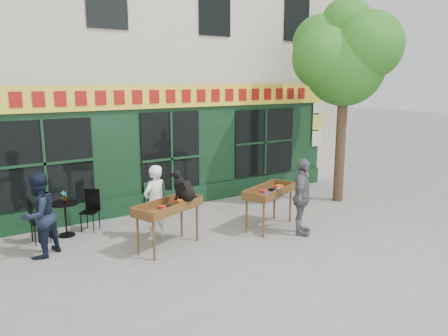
# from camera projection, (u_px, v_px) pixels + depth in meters

# --- Properties ---
(ground) EXTENTS (80.00, 80.00, 0.00)m
(ground) POSITION_uv_depth(u_px,v_px,m) (218.00, 231.00, 10.04)
(ground) COLOR slate
(ground) RESTS_ON ground
(building) EXTENTS (14.00, 7.26, 10.00)m
(building) POSITION_uv_depth(u_px,v_px,m) (117.00, 30.00, 13.94)
(building) COLOR beige
(building) RESTS_ON ground
(street_tree) EXTENTS (3.05, 2.90, 5.60)m
(street_tree) POSITION_uv_depth(u_px,v_px,m) (345.00, 54.00, 11.87)
(street_tree) COLOR #382619
(street_tree) RESTS_ON ground
(book_cart_center) EXTENTS (1.62, 1.11, 0.99)m
(book_cart_center) POSITION_uv_depth(u_px,v_px,m) (168.00, 209.00, 8.89)
(book_cart_center) COLOR brown
(book_cart_center) RESTS_ON ground
(dog) EXTENTS (0.53, 0.68, 0.60)m
(dog) POSITION_uv_depth(u_px,v_px,m) (184.00, 185.00, 8.94)
(dog) COLOR black
(dog) RESTS_ON book_cart_center
(woman) EXTENTS (0.70, 0.58, 1.64)m
(woman) POSITION_uv_depth(u_px,v_px,m) (155.00, 202.00, 9.42)
(woman) COLOR white
(woman) RESTS_ON ground
(book_cart_right) EXTENTS (1.62, 1.12, 0.99)m
(book_cart_right) POSITION_uv_depth(u_px,v_px,m) (270.00, 194.00, 10.13)
(book_cart_right) COLOR brown
(book_cart_right) RESTS_ON ground
(man_right) EXTENTS (1.04, 0.99, 1.73)m
(man_right) POSITION_uv_depth(u_px,v_px,m) (302.00, 197.00, 9.67)
(man_right) COLOR #5C5C61
(man_right) RESTS_ON ground
(bistro_table) EXTENTS (0.60, 0.60, 0.76)m
(bistro_table) POSITION_uv_depth(u_px,v_px,m) (65.00, 212.00, 9.62)
(bistro_table) COLOR black
(bistro_table) RESTS_ON ground
(bistro_chair_left) EXTENTS (0.38, 0.37, 0.95)m
(bistro_chair_left) POSITION_uv_depth(u_px,v_px,m) (35.00, 218.00, 9.19)
(bistro_chair_left) COLOR black
(bistro_chair_left) RESTS_ON ground
(bistro_chair_right) EXTENTS (0.51, 0.51, 0.95)m
(bistro_chair_right) POSITION_uv_depth(u_px,v_px,m) (91.00, 206.00, 10.04)
(bistro_chair_right) COLOR black
(bistro_chair_right) RESTS_ON ground
(potted_plant) EXTENTS (0.16, 0.13, 0.27)m
(potted_plant) POSITION_uv_depth(u_px,v_px,m) (64.00, 197.00, 9.55)
(potted_plant) COLOR gray
(potted_plant) RESTS_ON bistro_table
(man_left) EXTENTS (1.03, 1.00, 1.68)m
(man_left) POSITION_uv_depth(u_px,v_px,m) (39.00, 215.00, 8.45)
(man_left) COLOR black
(man_left) RESTS_ON ground
(chalkboard) EXTENTS (0.57, 0.23, 0.79)m
(chalkboard) POSITION_uv_depth(u_px,v_px,m) (156.00, 197.00, 11.45)
(chalkboard) COLOR black
(chalkboard) RESTS_ON ground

